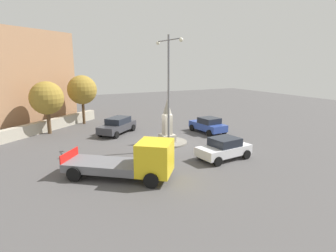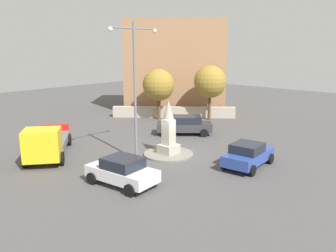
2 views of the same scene
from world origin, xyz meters
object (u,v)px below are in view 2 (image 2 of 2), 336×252
truck_yellow_passing (46,144)px  tree_mid_cluster (159,85)px  car_dark_grey_parked_right (185,125)px  tree_near_wall (210,82)px  car_white_waiting (122,171)px  monument (169,131)px  car_blue_approaching (248,155)px  corner_building (175,66)px  streetlamp (135,79)px

truck_yellow_passing → tree_mid_cluster: 14.50m
car_dark_grey_parked_right → tree_near_wall: size_ratio=0.84×
car_white_waiting → truck_yellow_passing: (0.44, -6.83, 0.27)m
car_white_waiting → monument: bearing=-163.2°
car_blue_approaching → tree_near_wall: size_ratio=0.74×
car_blue_approaching → tree_mid_cluster: (-6.58, -13.60, 2.60)m
truck_yellow_passing → car_dark_grey_parked_right: bearing=167.4°
car_dark_grey_parked_right → monument: bearing=28.3°
car_white_waiting → corner_building: bearing=-146.1°
streetlamp → truck_yellow_passing: bearing=-47.8°
monument → streetlamp: bearing=-24.3°
car_blue_approaching → corner_building: 20.74m
car_dark_grey_parked_right → corner_building: (-8.53, -8.45, 4.12)m
car_dark_grey_parked_right → car_blue_approaching: (3.62, 7.84, -0.03)m
tree_mid_cluster → truck_yellow_passing: bearing=13.3°
tree_mid_cluster → tree_near_wall: bearing=129.4°
corner_building → car_white_waiting: bearing=33.9°
corner_building → tree_mid_cluster: (5.57, 2.69, -1.54)m
car_blue_approaching → tree_near_wall: 14.10m
streetlamp → truck_yellow_passing: 7.05m
monument → truck_yellow_passing: bearing=-41.2°
car_white_waiting → tree_mid_cluster: bearing=-143.1°
monument → corner_building: size_ratio=0.33×
truck_yellow_passing → tree_near_wall: bearing=178.2°
car_dark_grey_parked_right → corner_building: bearing=-135.3°
monument → tree_mid_cluster: size_ratio=0.72×
car_blue_approaching → truck_yellow_passing: truck_yellow_passing is taller
monument → tree_near_wall: bearing=-157.4°
monument → car_dark_grey_parked_right: bearing=-151.7°
truck_yellow_passing → tree_mid_cluster: bearing=-166.7°
monument → tree_mid_cluster: tree_mid_cluster is taller
car_blue_approaching → tree_mid_cluster: tree_mid_cluster is taller
car_white_waiting → tree_near_wall: (-16.63, -6.30, 2.94)m
car_dark_grey_parked_right → corner_building: size_ratio=0.42×
streetlamp → car_dark_grey_parked_right: 8.53m
monument → corner_building: bearing=-140.6°
tree_near_wall → corner_building: bearing=-110.4°
monument → tree_mid_cluster: bearing=-133.4°
streetlamp → car_dark_grey_parked_right: size_ratio=1.91×
car_dark_grey_parked_right → tree_near_wall: tree_near_wall is taller
car_blue_approaching → corner_building: bearing=-126.7°
corner_building → tree_mid_cluster: 6.38m
corner_building → tree_near_wall: corner_building is taller
corner_building → tree_mid_cluster: bearing=25.8°
car_white_waiting → tree_near_wall: 18.03m
streetlamp → tree_mid_cluster: 12.72m
monument → streetlamp: (2.06, -0.93, 3.50)m
streetlamp → tree_mid_cluster: streetlamp is taller
car_blue_approaching → tree_near_wall: tree_near_wall is taller
truck_yellow_passing → corner_building: 20.76m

